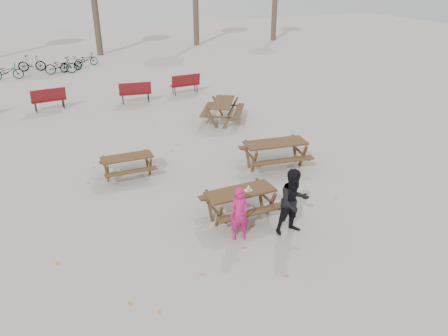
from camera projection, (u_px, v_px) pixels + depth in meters
name	position (u px, v px, depth m)	size (l,w,h in m)	color
ground	(240.00, 217.00, 11.53)	(80.00, 80.00, 0.00)	gray
main_picnic_table	(240.00, 197.00, 11.28)	(1.80, 1.45, 0.78)	#372414
food_tray	(248.00, 190.00, 11.19)	(0.18, 0.11, 0.04)	white
bread_roll	(248.00, 189.00, 11.18)	(0.14, 0.06, 0.05)	tan
soda_bottle	(248.00, 189.00, 11.12)	(0.07, 0.07, 0.17)	silver
child	(240.00, 214.00, 10.34)	(0.49, 0.32, 1.35)	#B5165A
adult	(294.00, 202.00, 10.52)	(0.83, 0.64, 1.70)	black
picnic_table_east	(275.00, 155.00, 14.20)	(2.00, 1.61, 0.86)	#372414
picnic_table_north	(128.00, 167.00, 13.58)	(1.57, 1.26, 0.67)	#372414
picnic_table_far	(223.00, 112.00, 18.30)	(2.02, 1.63, 0.87)	#372414
park_bench_row	(90.00, 95.00, 20.34)	(11.34, 1.36, 1.03)	maroon
bicycle_row	(50.00, 65.00, 26.56)	(6.43, 2.69, 0.98)	black
fallen_leaves	(218.00, 175.00, 13.77)	(11.00, 11.00, 0.01)	#C66F2F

